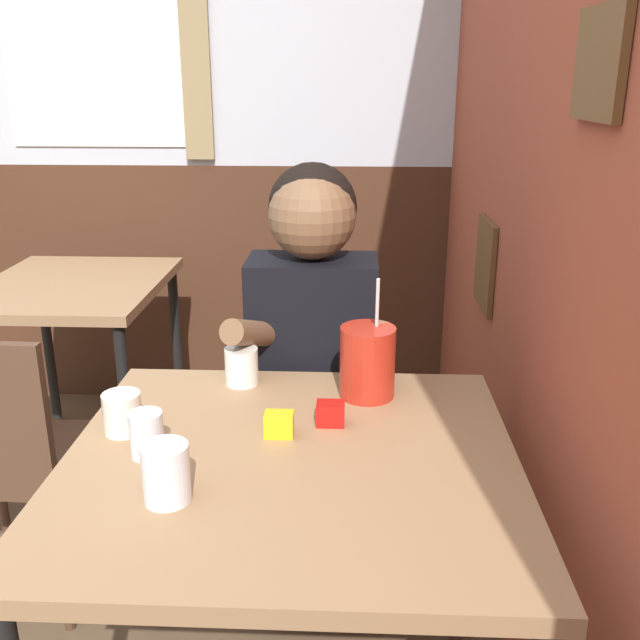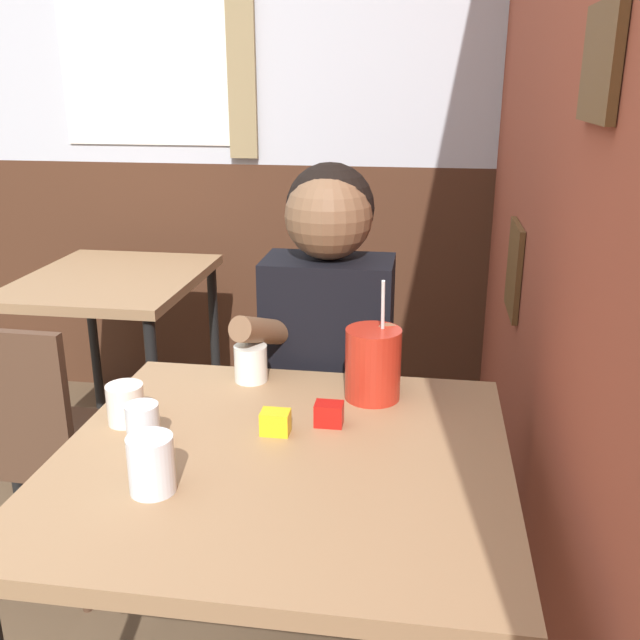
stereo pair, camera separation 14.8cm
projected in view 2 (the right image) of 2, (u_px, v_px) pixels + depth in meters
brick_wall_right at (552, 122)px, 1.84m from camera, size 0.08×4.24×2.70m
back_wall at (237, 103)px, 3.08m from camera, size 5.21×0.09×2.70m
main_table at (283, 487)px, 1.42m from camera, size 0.89×0.85×0.76m
background_table at (114, 300)px, 2.71m from camera, size 0.64×0.78×0.76m
chair_near_window at (29, 434)px, 2.03m from camera, size 0.41×0.41×0.85m
person_seated at (328, 375)px, 1.95m from camera, size 0.42×0.42×1.26m
cocktail_pitcher at (373, 364)px, 1.62m from camera, size 0.13×0.13×0.29m
glass_near_pitcher at (151, 464)px, 1.26m from camera, size 0.08×0.08×0.11m
glass_center at (251, 363)px, 1.73m from camera, size 0.08×0.08×0.09m
glass_far_side at (126, 404)px, 1.52m from camera, size 0.08×0.08×0.09m
glass_by_brick at (143, 426)px, 1.42m from camera, size 0.07×0.07×0.09m
condiment_ketchup at (329, 414)px, 1.51m from camera, size 0.06×0.04×0.05m
condiment_mustard at (275, 422)px, 1.48m from camera, size 0.06×0.04×0.05m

